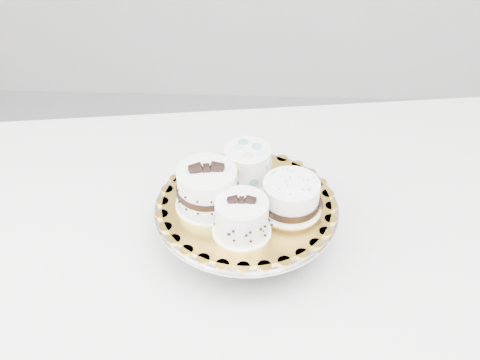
{
  "coord_description": "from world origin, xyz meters",
  "views": [
    {
      "loc": [
        -0.11,
        -0.85,
        1.59
      ],
      "look_at": [
        -0.14,
        -0.02,
        0.9
      ],
      "focal_mm": 45.0,
      "sensor_mm": 36.0,
      "label": 1
    }
  ],
  "objects_px": {
    "cake_board": "(247,204)",
    "cake_ribbon": "(291,197)",
    "cake_stand": "(246,217)",
    "cake_dots": "(248,163)",
    "table": "(251,252)",
    "cake_swirl": "(242,218)",
    "cake_banded": "(207,189)"
  },
  "relations": [
    {
      "from": "cake_banded",
      "to": "cake_stand",
      "type": "bearing_deg",
      "value": -3.29
    },
    {
      "from": "cake_stand",
      "to": "cake_ribbon",
      "type": "xyz_separation_m",
      "value": [
        0.08,
        -0.01,
        0.06
      ]
    },
    {
      "from": "cake_stand",
      "to": "cake_banded",
      "type": "xyz_separation_m",
      "value": [
        -0.07,
        -0.01,
        0.07
      ]
    },
    {
      "from": "table",
      "to": "cake_stand",
      "type": "height_order",
      "value": "cake_stand"
    },
    {
      "from": "cake_ribbon",
      "to": "table",
      "type": "bearing_deg",
      "value": 140.75
    },
    {
      "from": "table",
      "to": "cake_stand",
      "type": "xyz_separation_m",
      "value": [
        -0.01,
        -0.03,
        0.13
      ]
    },
    {
      "from": "cake_swirl",
      "to": "cake_dots",
      "type": "xyz_separation_m",
      "value": [
        0.01,
        0.15,
        0.0
      ]
    },
    {
      "from": "cake_board",
      "to": "cake_swirl",
      "type": "height_order",
      "value": "cake_swirl"
    },
    {
      "from": "cake_board",
      "to": "cake_swirl",
      "type": "xyz_separation_m",
      "value": [
        -0.01,
        -0.07,
        0.03
      ]
    },
    {
      "from": "table",
      "to": "cake_dots",
      "type": "bearing_deg",
      "value": 94.21
    },
    {
      "from": "table",
      "to": "cake_banded",
      "type": "distance_m",
      "value": 0.22
    },
    {
      "from": "cake_dots",
      "to": "cake_swirl",
      "type": "bearing_deg",
      "value": -101.83
    },
    {
      "from": "cake_board",
      "to": "cake_ribbon",
      "type": "bearing_deg",
      "value": -6.89
    },
    {
      "from": "cake_banded",
      "to": "cake_dots",
      "type": "relative_size",
      "value": 1.09
    },
    {
      "from": "table",
      "to": "cake_swirl",
      "type": "height_order",
      "value": "cake_swirl"
    },
    {
      "from": "cake_stand",
      "to": "cake_ribbon",
      "type": "distance_m",
      "value": 0.1
    },
    {
      "from": "cake_stand",
      "to": "cake_ribbon",
      "type": "bearing_deg",
      "value": -6.89
    },
    {
      "from": "cake_board",
      "to": "cake_dots",
      "type": "relative_size",
      "value": 2.8
    },
    {
      "from": "cake_dots",
      "to": "cake_ribbon",
      "type": "height_order",
      "value": "cake_dots"
    },
    {
      "from": "cake_board",
      "to": "cake_dots",
      "type": "xyz_separation_m",
      "value": [
        -0.0,
        0.08,
        0.04
      ]
    },
    {
      "from": "cake_stand",
      "to": "cake_dots",
      "type": "relative_size",
      "value": 3.05
    },
    {
      "from": "cake_board",
      "to": "cake_ribbon",
      "type": "relative_size",
      "value": 2.6
    },
    {
      "from": "cake_board",
      "to": "cake_banded",
      "type": "bearing_deg",
      "value": -175.05
    },
    {
      "from": "cake_ribbon",
      "to": "cake_banded",
      "type": "bearing_deg",
      "value": 169.78
    },
    {
      "from": "cake_stand",
      "to": "cake_board",
      "type": "bearing_deg",
      "value": 0.0
    },
    {
      "from": "table",
      "to": "cake_stand",
      "type": "relative_size",
      "value": 4.15
    },
    {
      "from": "cake_board",
      "to": "cake_ribbon",
      "type": "xyz_separation_m",
      "value": [
        0.08,
        -0.01,
        0.03
      ]
    },
    {
      "from": "table",
      "to": "cake_dots",
      "type": "height_order",
      "value": "cake_dots"
    },
    {
      "from": "table",
      "to": "cake_banded",
      "type": "height_order",
      "value": "cake_banded"
    },
    {
      "from": "cake_swirl",
      "to": "cake_dots",
      "type": "bearing_deg",
      "value": 86.63
    },
    {
      "from": "cake_board",
      "to": "cake_stand",
      "type": "bearing_deg",
      "value": 180.0
    },
    {
      "from": "cake_banded",
      "to": "cake_dots",
      "type": "xyz_separation_m",
      "value": [
        0.07,
        0.08,
        -0.0
      ]
    }
  ]
}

